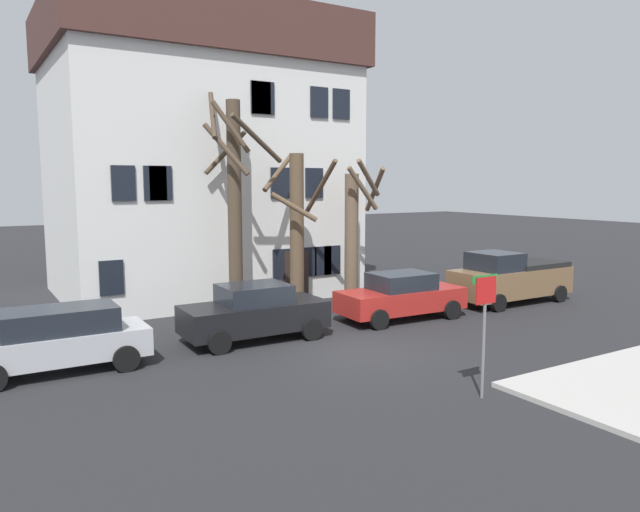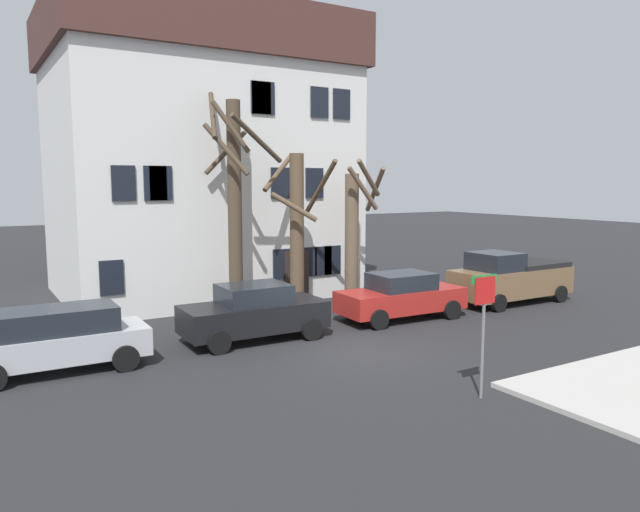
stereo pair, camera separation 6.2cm
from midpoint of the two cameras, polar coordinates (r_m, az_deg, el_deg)
The scene contains 10 objects.
ground_plane at distance 17.50m, azimuth 3.56°, elevation -8.98°, with size 120.00×120.00×0.00m, color #262628.
building_main at distance 26.83m, azimuth -11.40°, elevation 9.37°, with size 12.14×9.18×11.77m.
tree_bare_near at distance 21.41m, azimuth -8.11°, elevation 5.39°, with size 2.73×2.54×8.02m.
tree_bare_mid at distance 21.80m, azimuth -2.10°, elevation 2.61°, with size 2.34×2.42×5.86m.
tree_bare_far at distance 23.88m, azimuth 3.35°, elevation 2.35°, with size 2.05×2.02×5.72m.
car_silver_wagon at distance 16.76m, azimuth -23.72°, elevation -7.23°, with size 4.49×1.99×1.66m.
car_black_sedan at distance 18.49m, azimuth -6.23°, elevation -5.36°, with size 4.45×2.13×1.73m.
car_red_sedan at distance 21.33m, azimuth 7.85°, elevation -3.81°, with size 4.67×2.17×1.65m.
pickup_truck_brown at distance 25.17m, azimuth 17.79°, elevation -2.00°, with size 5.23×2.23×2.09m.
street_sign_pole at distance 13.74m, azimuth 15.52°, elevation -5.25°, with size 0.76×0.07×2.81m.
Camera 2 is at (-9.60, -13.81, 4.84)m, focal length 33.47 mm.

